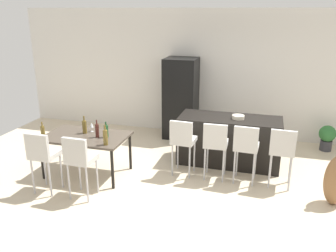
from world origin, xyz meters
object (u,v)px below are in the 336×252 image
(wine_bottle_near, at_px, (106,131))
(dining_chair_near, at_px, (42,153))
(wine_bottle_right, at_px, (97,130))
(refrigerator, at_px, (181,98))
(bar_chair_left, at_px, (183,139))
(wine_glass_left, at_px, (92,125))
(wine_bottle_far, at_px, (43,132))
(dining_chair_far, at_px, (79,157))
(kitchen_island, at_px, (229,140))
(bar_chair_middle, at_px, (216,142))
(bar_chair_right, at_px, (246,145))
(fruit_bowl, at_px, (238,117))
(wine_bottle_inner, at_px, (105,137))
(floor_vase, at_px, (336,180))
(dining_table, at_px, (86,139))
(potted_plant, at_px, (327,136))
(wine_bottle_corner, at_px, (85,127))
(bar_chair_far, at_px, (282,149))

(wine_bottle_near, bearing_deg, dining_chair_near, -130.10)
(wine_bottle_right, height_order, refrigerator, refrigerator)
(bar_chair_left, height_order, wine_glass_left, bar_chair_left)
(wine_bottle_far, bearing_deg, dining_chair_far, -27.60)
(kitchen_island, height_order, bar_chair_middle, bar_chair_middle)
(bar_chair_middle, height_order, dining_chair_far, same)
(bar_chair_right, relative_size, fruit_bowl, 4.62)
(dining_chair_near, bearing_deg, dining_chair_far, 0.00)
(wine_glass_left, bearing_deg, wine_bottle_inner, -45.14)
(dining_chair_near, bearing_deg, bar_chair_middle, 25.69)
(bar_chair_right, xyz_separation_m, fruit_bowl, (-0.21, 0.74, 0.26))
(wine_bottle_far, bearing_deg, refrigerator, 56.61)
(dining_chair_near, xyz_separation_m, floor_vase, (4.47, 0.89, -0.29))
(dining_table, bearing_deg, potted_plant, 29.01)
(wine_bottle_corner, bearing_deg, dining_table, -55.51)
(bar_chair_right, distance_m, wine_bottle_inner, 2.35)
(bar_chair_left, bearing_deg, potted_plant, 36.63)
(floor_vase, bearing_deg, refrigerator, 142.08)
(wine_bottle_corner, bearing_deg, bar_chair_right, 6.19)
(wine_bottle_right, bearing_deg, bar_chair_left, 16.98)
(wine_bottle_far, relative_size, potted_plant, 0.53)
(bar_chair_left, height_order, dining_table, bar_chair_left)
(dining_table, height_order, wine_bottle_far, wine_bottle_far)
(wine_bottle_near, xyz_separation_m, potted_plant, (3.95, 2.37, -0.54))
(kitchen_island, relative_size, floor_vase, 2.06)
(wine_bottle_corner, bearing_deg, bar_chair_left, 10.01)
(potted_plant, bearing_deg, bar_chair_middle, -136.46)
(dining_table, xyz_separation_m, floor_vase, (4.14, 0.07, -0.27))
(bar_chair_middle, xyz_separation_m, wine_bottle_far, (-2.90, -0.73, 0.15))
(wine_bottle_inner, relative_size, potted_plant, 0.62)
(bar_chair_far, relative_size, wine_bottle_inner, 3.09)
(dining_table, relative_size, dining_chair_near, 1.39)
(wine_bottle_right, bearing_deg, bar_chair_far, 7.99)
(bar_chair_left, bearing_deg, dining_table, -165.82)
(bar_chair_right, xyz_separation_m, potted_plant, (1.57, 1.98, -0.39))
(wine_bottle_far, distance_m, wine_bottle_near, 1.09)
(bar_chair_middle, distance_m, wine_bottle_corner, 2.35)
(bar_chair_right, xyz_separation_m, dining_chair_far, (-2.43, -1.24, 0.00))
(bar_chair_far, distance_m, floor_vase, 0.92)
(bar_chair_middle, height_order, dining_table, bar_chair_middle)
(bar_chair_far, relative_size, dining_chair_near, 1.00)
(refrigerator, distance_m, floor_vase, 3.84)
(wine_bottle_near, bearing_deg, dining_table, -175.49)
(floor_vase, bearing_deg, kitchen_island, 147.18)
(wine_bottle_corner, bearing_deg, kitchen_island, 23.57)
(kitchen_island, xyz_separation_m, fruit_bowl, (0.15, -0.03, 0.50))
(bar_chair_right, xyz_separation_m, floor_vase, (1.38, -0.35, -0.29))
(wine_bottle_far, bearing_deg, wine_bottle_right, 18.01)
(dining_table, height_order, wine_glass_left, wine_glass_left)
(wine_bottle_right, relative_size, refrigerator, 0.17)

